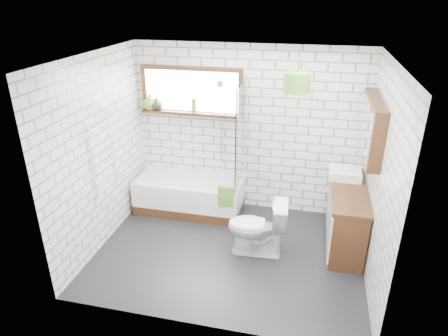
% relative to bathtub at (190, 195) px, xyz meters
% --- Properties ---
extents(floor, '(3.40, 2.60, 0.01)m').
position_rel_bathtub_xyz_m(floor, '(0.83, -0.94, -0.27)').
color(floor, black).
rests_on(floor, ground).
extents(ceiling, '(3.40, 2.60, 0.01)m').
position_rel_bathtub_xyz_m(ceiling, '(0.83, -0.94, 2.24)').
color(ceiling, white).
rests_on(ceiling, ground).
extents(wall_back, '(3.40, 0.01, 2.50)m').
position_rel_bathtub_xyz_m(wall_back, '(0.83, 0.36, 0.99)').
color(wall_back, white).
rests_on(wall_back, ground).
extents(wall_front, '(3.40, 0.01, 2.50)m').
position_rel_bathtub_xyz_m(wall_front, '(0.83, -2.25, 0.99)').
color(wall_front, white).
rests_on(wall_front, ground).
extents(wall_left, '(0.01, 2.60, 2.50)m').
position_rel_bathtub_xyz_m(wall_left, '(-0.87, -0.94, 0.99)').
color(wall_left, white).
rests_on(wall_left, ground).
extents(wall_right, '(0.01, 2.60, 2.50)m').
position_rel_bathtub_xyz_m(wall_right, '(2.54, -0.94, 0.99)').
color(wall_right, white).
rests_on(wall_right, ground).
extents(window, '(1.52, 0.16, 0.68)m').
position_rel_bathtub_xyz_m(window, '(-0.02, 0.32, 1.54)').
color(window, black).
rests_on(window, wall_back).
extents(towel_radiator, '(0.06, 0.52, 1.00)m').
position_rel_bathtub_xyz_m(towel_radiator, '(-0.83, -0.94, 0.94)').
color(towel_radiator, white).
rests_on(towel_radiator, wall_left).
extents(mirror_cabinet, '(0.16, 1.20, 0.70)m').
position_rel_bathtub_xyz_m(mirror_cabinet, '(2.45, -0.34, 1.39)').
color(mirror_cabinet, black).
rests_on(mirror_cabinet, wall_right).
extents(shower_riser, '(0.02, 0.02, 1.30)m').
position_rel_bathtub_xyz_m(shower_riser, '(0.43, 0.32, 1.09)').
color(shower_riser, silver).
rests_on(shower_riser, wall_back).
extents(bathtub, '(1.61, 0.71, 0.52)m').
position_rel_bathtub_xyz_m(bathtub, '(0.00, 0.00, 0.00)').
color(bathtub, white).
rests_on(bathtub, floor).
extents(shower_screen, '(0.02, 0.72, 1.50)m').
position_rel_bathtub_xyz_m(shower_screen, '(0.79, 0.00, 1.01)').
color(shower_screen, white).
rests_on(shower_screen, bathtub).
extents(towel_green, '(0.22, 0.06, 0.30)m').
position_rel_bathtub_xyz_m(towel_green, '(0.66, -0.36, 0.24)').
color(towel_green, '#4C8227').
rests_on(towel_green, bathtub).
extents(towel_beige, '(0.21, 0.05, 0.28)m').
position_rel_bathtub_xyz_m(towel_beige, '(0.66, -0.36, 0.24)').
color(towel_beige, tan).
rests_on(towel_beige, bathtub).
extents(vanity, '(0.45, 1.41, 0.81)m').
position_rel_bathtub_xyz_m(vanity, '(2.30, -0.36, 0.14)').
color(vanity, black).
rests_on(vanity, floor).
extents(basin, '(0.42, 0.37, 0.12)m').
position_rel_bathtub_xyz_m(basin, '(2.24, -0.02, 0.61)').
color(basin, white).
rests_on(basin, vanity).
extents(tap, '(0.04, 0.04, 0.18)m').
position_rel_bathtub_xyz_m(tap, '(2.40, -0.02, 0.68)').
color(tap, silver).
rests_on(tap, vanity).
extents(toilet, '(0.48, 0.78, 0.76)m').
position_rel_bathtub_xyz_m(toilet, '(1.18, -0.87, 0.12)').
color(toilet, white).
rests_on(toilet, floor).
extents(vase_olive, '(0.28, 0.28, 0.23)m').
position_rel_bathtub_xyz_m(vase_olive, '(-0.67, 0.29, 1.34)').
color(vase_olive, '#538729').
rests_on(vase_olive, window).
extents(vase_dark, '(0.21, 0.21, 0.20)m').
position_rel_bathtub_xyz_m(vase_dark, '(-0.56, 0.29, 1.32)').
color(vase_dark, black).
rests_on(vase_dark, window).
extents(bottle, '(0.07, 0.07, 0.20)m').
position_rel_bathtub_xyz_m(bottle, '(0.03, 0.29, 1.32)').
color(bottle, '#538729').
rests_on(bottle, window).
extents(pendant, '(0.34, 0.34, 0.25)m').
position_rel_bathtub_xyz_m(pendant, '(1.51, -0.13, 1.84)').
color(pendant, '#4C8227').
rests_on(pendant, ceiling).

